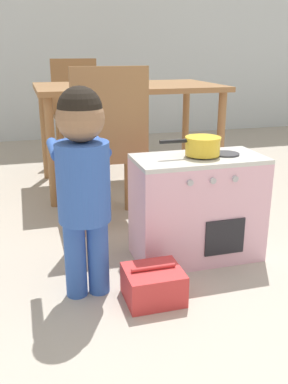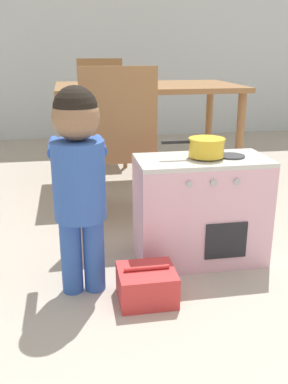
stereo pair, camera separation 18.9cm
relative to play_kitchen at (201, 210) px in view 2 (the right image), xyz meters
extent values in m
cube|color=silver|center=(-0.05, 3.19, 1.05)|extent=(10.00, 0.06, 2.60)
cube|color=#EAB2C6|center=(0.00, 0.00, -0.01)|extent=(0.61, 0.31, 0.49)
cube|color=silver|center=(0.00, 0.00, 0.24)|extent=(0.61, 0.31, 0.02)
cylinder|color=#38383D|center=(0.01, 0.00, 0.26)|extent=(0.12, 0.12, 0.01)
cylinder|color=#38383D|center=(0.14, 0.00, 0.26)|extent=(0.12, 0.12, 0.01)
cube|color=black|center=(0.08, -0.16, -0.10)|extent=(0.19, 0.01, 0.17)
cylinder|color=#B2B2B7|center=(-0.11, -0.16, 0.18)|extent=(0.03, 0.01, 0.03)
cylinder|color=#B2B2B7|center=(0.00, -0.16, 0.18)|extent=(0.03, 0.01, 0.03)
cylinder|color=#B2B2B7|center=(0.11, -0.16, 0.18)|extent=(0.03, 0.01, 0.03)
cylinder|color=yellow|center=(0.01, 0.00, 0.30)|extent=(0.16, 0.16, 0.08)
cylinder|color=yellow|center=(0.01, 0.00, 0.34)|extent=(0.17, 0.17, 0.01)
cylinder|color=black|center=(-0.13, 0.00, 0.33)|extent=(0.13, 0.02, 0.02)
cylinder|color=#335BB7|center=(-0.62, -0.20, -0.09)|extent=(0.09, 0.09, 0.33)
cylinder|color=#335BB7|center=(-0.52, -0.20, -0.09)|extent=(0.09, 0.09, 0.33)
cylinder|color=#335BB7|center=(-0.57, -0.20, 0.24)|extent=(0.21, 0.21, 0.32)
sphere|color=#936B4C|center=(-0.57, -0.20, 0.49)|extent=(0.18, 0.18, 0.18)
sphere|color=black|center=(-0.57, -0.20, 0.52)|extent=(0.17, 0.17, 0.17)
cylinder|color=#335BB7|center=(-0.66, -0.07, 0.35)|extent=(0.04, 0.25, 0.04)
cylinder|color=#335BB7|center=(-0.47, -0.07, 0.35)|extent=(0.04, 0.25, 0.04)
cube|color=#D13838|center=(-0.32, -0.32, -0.19)|extent=(0.23, 0.21, 0.13)
cylinder|color=#D13838|center=(-0.32, -0.32, -0.11)|extent=(0.19, 0.02, 0.02)
cube|color=olive|center=(-0.03, 1.25, 0.47)|extent=(1.29, 0.79, 0.03)
cylinder|color=olive|center=(-0.61, 0.92, 0.10)|extent=(0.06, 0.06, 0.71)
cylinder|color=olive|center=(0.56, 0.92, 0.10)|extent=(0.06, 0.06, 0.71)
cylinder|color=olive|center=(-0.61, 1.59, 0.10)|extent=(0.06, 0.06, 0.71)
cylinder|color=olive|center=(0.56, 1.59, 0.10)|extent=(0.06, 0.06, 0.71)
cube|color=olive|center=(-0.34, 0.55, 0.17)|extent=(0.40, 0.40, 0.03)
cube|color=olive|center=(-0.34, 0.36, 0.41)|extent=(0.40, 0.02, 0.47)
cylinder|color=olive|center=(-0.51, 0.38, -0.05)|extent=(0.04, 0.04, 0.41)
cylinder|color=olive|center=(-0.17, 0.38, -0.05)|extent=(0.04, 0.04, 0.41)
cylinder|color=olive|center=(-0.51, 0.72, -0.05)|extent=(0.04, 0.04, 0.41)
cylinder|color=olive|center=(-0.17, 0.72, -0.05)|extent=(0.04, 0.04, 0.41)
cube|color=olive|center=(-0.30, 1.92, 0.17)|extent=(0.40, 0.40, 0.03)
cube|color=olive|center=(-0.30, 2.10, 0.41)|extent=(0.40, 0.02, 0.47)
cylinder|color=olive|center=(-0.47, 1.75, -0.05)|extent=(0.04, 0.04, 0.41)
cylinder|color=olive|center=(-0.13, 1.75, -0.05)|extent=(0.04, 0.04, 0.41)
cylinder|color=olive|center=(-0.47, 2.09, -0.05)|extent=(0.04, 0.04, 0.41)
cylinder|color=olive|center=(-0.13, 2.09, -0.05)|extent=(0.04, 0.04, 0.41)
cylinder|color=#478E66|center=(0.01, 1.46, 0.53)|extent=(0.08, 0.08, 0.09)
camera|label=1|loc=(-0.78, -1.79, 0.73)|focal=40.00mm
camera|label=2|loc=(-0.60, -1.83, 0.73)|focal=40.00mm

